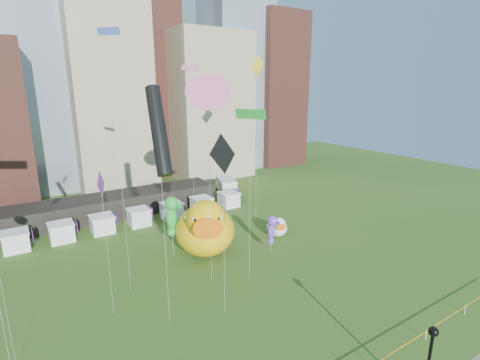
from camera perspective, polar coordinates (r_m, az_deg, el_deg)
skyline at (r=74.96m, az=-21.98°, el=15.33°), size 101.00×23.00×68.00m
pavilion at (r=57.78m, az=-22.29°, el=-4.25°), size 38.00×6.00×3.20m
vendor_tents at (r=53.49m, az=-15.67°, el=-5.73°), size 33.24×2.80×2.40m
big_duck at (r=42.14m, az=-5.52°, el=-7.53°), size 9.66×10.53×7.34m
small_duck at (r=47.95m, az=5.92°, el=-7.39°), size 3.70×4.07×2.84m
seahorse_green at (r=42.06m, az=-10.76°, el=-5.23°), size 2.12×2.35×7.10m
seahorse_purple at (r=42.72m, az=5.04°, el=-7.55°), size 1.50×1.70×4.60m
lamppost at (r=26.65m, az=27.75°, el=-23.54°), size 0.59×0.59×5.68m
box_truck at (r=64.37m, az=-2.03°, el=-1.25°), size 4.80×7.80×3.12m
kite_1 at (r=42.88m, az=-7.92°, el=16.72°), size 1.51×1.78×21.56m
kite_2 at (r=26.85m, az=-12.72°, el=7.59°), size 1.70×3.93×19.34m
kite_5 at (r=33.18m, az=-19.98°, el=20.37°), size 1.60×1.53×23.82m
kite_7 at (r=30.50m, az=-21.10°, el=-1.00°), size 0.96×1.91×12.84m
kite_9 at (r=32.84m, az=-5.14°, el=13.71°), size 3.11×0.47×20.29m
kite_10 at (r=28.30m, az=-2.73°, el=3.80°), size 3.06×1.29×15.72m
kite_11 at (r=33.56m, az=1.65°, el=10.20°), size 1.86×2.82×17.20m
kite_12 at (r=48.88m, az=2.77°, el=16.97°), size 2.64×1.03×23.12m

